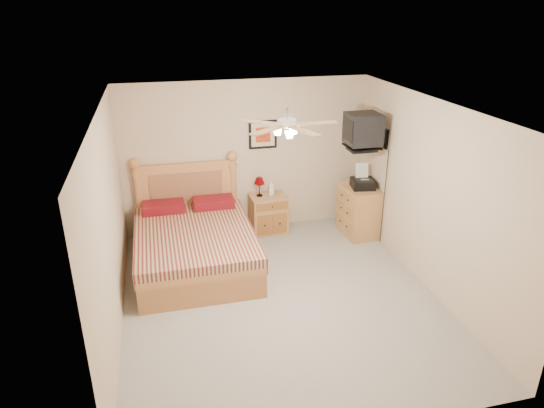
# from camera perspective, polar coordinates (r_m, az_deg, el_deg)

# --- Properties ---
(floor) EXTENTS (4.50, 4.50, 0.00)m
(floor) POSITION_cam_1_polar(r_m,az_deg,el_deg) (6.47, 1.05, -11.05)
(floor) COLOR gray
(floor) RESTS_ON ground
(ceiling) EXTENTS (4.00, 4.50, 0.04)m
(ceiling) POSITION_cam_1_polar(r_m,az_deg,el_deg) (5.49, 1.23, 11.19)
(ceiling) COLOR white
(ceiling) RESTS_ON ground
(wall_back) EXTENTS (4.00, 0.04, 2.50)m
(wall_back) POSITION_cam_1_polar(r_m,az_deg,el_deg) (7.93, -3.02, 5.49)
(wall_back) COLOR #CAB295
(wall_back) RESTS_ON ground
(wall_front) EXTENTS (4.00, 0.04, 2.50)m
(wall_front) POSITION_cam_1_polar(r_m,az_deg,el_deg) (4.01, 9.54, -13.47)
(wall_front) COLOR #CAB295
(wall_front) RESTS_ON ground
(wall_left) EXTENTS (0.04, 4.50, 2.50)m
(wall_left) POSITION_cam_1_polar(r_m,az_deg,el_deg) (5.73, -18.60, -2.71)
(wall_left) COLOR #CAB295
(wall_left) RESTS_ON ground
(wall_right) EXTENTS (0.04, 4.50, 2.50)m
(wall_right) POSITION_cam_1_polar(r_m,az_deg,el_deg) (6.63, 18.10, 0.82)
(wall_right) COLOR #CAB295
(wall_right) RESTS_ON ground
(bed) EXTENTS (1.65, 2.15, 1.39)m
(bed) POSITION_cam_1_polar(r_m,az_deg,el_deg) (6.96, -9.23, -2.22)
(bed) COLOR #C57B41
(bed) RESTS_ON ground
(nightstand) EXTENTS (0.61, 0.47, 0.64)m
(nightstand) POSITION_cam_1_polar(r_m,az_deg,el_deg) (8.09, -0.43, -1.15)
(nightstand) COLOR #9F6F43
(nightstand) RESTS_ON ground
(table_lamp) EXTENTS (0.22, 0.22, 0.32)m
(table_lamp) POSITION_cam_1_polar(r_m,az_deg,el_deg) (7.92, -1.49, 2.06)
(table_lamp) COLOR #5B0204
(table_lamp) RESTS_ON nightstand
(lotion_bottle) EXTENTS (0.11, 0.11, 0.26)m
(lotion_bottle) POSITION_cam_1_polar(r_m,az_deg,el_deg) (7.97, -0.08, 1.97)
(lotion_bottle) COLOR white
(lotion_bottle) RESTS_ON nightstand
(framed_picture) EXTENTS (0.46, 0.04, 0.46)m
(framed_picture) POSITION_cam_1_polar(r_m,az_deg,el_deg) (7.86, -1.09, 8.17)
(framed_picture) COLOR black
(framed_picture) RESTS_ON wall_back
(dresser) EXTENTS (0.53, 0.73, 0.82)m
(dresser) POSITION_cam_1_polar(r_m,az_deg,el_deg) (8.10, 10.15, -0.79)
(dresser) COLOR olive
(dresser) RESTS_ON ground
(fax_machine) EXTENTS (0.41, 0.43, 0.38)m
(fax_machine) POSITION_cam_1_polar(r_m,az_deg,el_deg) (7.87, 10.69, 3.17)
(fax_machine) COLOR black
(fax_machine) RESTS_ON dresser
(magazine_lower) EXTENTS (0.25, 0.32, 0.03)m
(magazine_lower) POSITION_cam_1_polar(r_m,az_deg,el_deg) (8.19, 9.69, 2.72)
(magazine_lower) COLOR #B5A794
(magazine_lower) RESTS_ON dresser
(magazine_upper) EXTENTS (0.27, 0.30, 0.02)m
(magazine_upper) POSITION_cam_1_polar(r_m,az_deg,el_deg) (8.19, 9.69, 2.89)
(magazine_upper) COLOR tan
(magazine_upper) RESTS_ON magazine_lower
(wall_tv) EXTENTS (0.56, 0.46, 0.58)m
(wall_tv) POSITION_cam_1_polar(r_m,az_deg,el_deg) (7.46, 11.72, 8.42)
(wall_tv) COLOR black
(wall_tv) RESTS_ON wall_right
(ceiling_fan) EXTENTS (1.14, 1.14, 0.28)m
(ceiling_fan) POSITION_cam_1_polar(r_m,az_deg,el_deg) (5.33, 1.78, 9.29)
(ceiling_fan) COLOR white
(ceiling_fan) RESTS_ON ceiling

